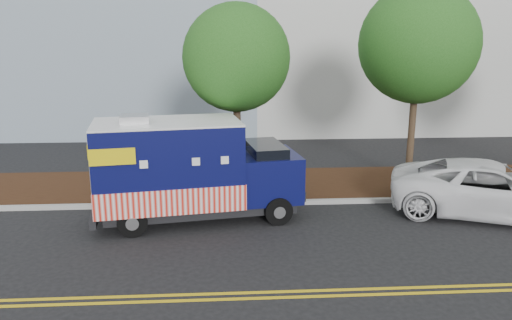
{
  "coord_description": "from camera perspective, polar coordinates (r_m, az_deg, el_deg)",
  "views": [
    {
      "loc": [
        0.29,
        -14.46,
        5.59
      ],
      "look_at": [
        1.22,
        0.6,
        1.77
      ],
      "focal_mm": 35.0,
      "sensor_mm": 36.0,
      "label": 1
    }
  ],
  "objects": [
    {
      "name": "mulch_strip",
      "position": [
        18.79,
        -4.29,
        -2.9
      ],
      "size": [
        120.0,
        4.0,
        0.15
      ],
      "primitive_type": "cube",
      "color": "black",
      "rests_on": "ground"
    },
    {
      "name": "curb",
      "position": [
        16.8,
        -4.36,
        -5.01
      ],
      "size": [
        120.0,
        0.18,
        0.15
      ],
      "primitive_type": "cube",
      "color": "#9E9E99",
      "rests_on": "ground"
    },
    {
      "name": "centerline_far",
      "position": [
        11.25,
        -4.73,
        -15.61
      ],
      "size": [
        120.0,
        0.1,
        0.01
      ],
      "primitive_type": "cube",
      "color": "gold",
      "rests_on": "ground"
    },
    {
      "name": "sign_post",
      "position": [
        17.02,
        -11.34,
        -1.03
      ],
      "size": [
        0.06,
        0.06,
        2.4
      ],
      "primitive_type": "cube",
      "color": "#473828",
      "rests_on": "ground"
    },
    {
      "name": "white_car",
      "position": [
        17.34,
        25.34,
        -3.06
      ],
      "size": [
        6.74,
        4.91,
        1.7
      ],
      "primitive_type": "imported",
      "rotation": [
        0.0,
        0.0,
        1.19
      ],
      "color": "white",
      "rests_on": "ground"
    },
    {
      "name": "centerline_near",
      "position": [
        11.47,
        -4.71,
        -14.99
      ],
      "size": [
        120.0,
        0.1,
        0.01
      ],
      "primitive_type": "cube",
      "color": "gold",
      "rests_on": "ground"
    },
    {
      "name": "tree_b",
      "position": [
        17.15,
        -2.25,
        11.57
      ],
      "size": [
        3.65,
        3.65,
        6.64
      ],
      "color": "#38281C",
      "rests_on": "ground"
    },
    {
      "name": "ground",
      "position": [
        15.51,
        -4.42,
        -6.97
      ],
      "size": [
        120.0,
        120.0,
        0.0
      ],
      "primitive_type": "plane",
      "color": "black",
      "rests_on": "ground"
    },
    {
      "name": "food_truck",
      "position": [
        15.31,
        -7.86,
        -1.42
      ],
      "size": [
        6.57,
        3.26,
        3.32
      ],
      "rotation": [
        0.0,
        0.0,
        0.16
      ],
      "color": "black",
      "rests_on": "ground"
    },
    {
      "name": "tree_c",
      "position": [
        19.56,
        18.06,
        12.45
      ],
      "size": [
        4.33,
        4.33,
        7.4
      ],
      "color": "#38281C",
      "rests_on": "ground"
    }
  ]
}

